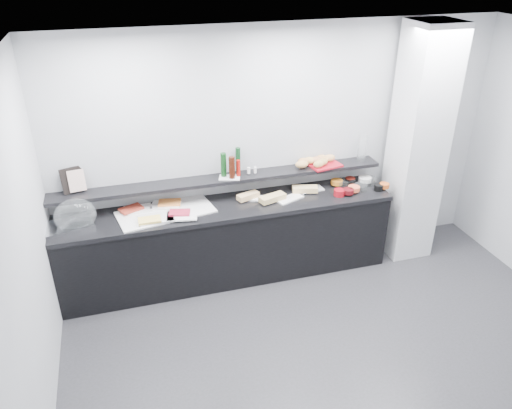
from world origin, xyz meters
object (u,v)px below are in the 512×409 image
object	(u,v)px
sandwich_plate_mid	(290,199)
bread_tray	(325,165)
cloche_base	(67,226)
framed_print	(73,180)
condiment_tray	(230,178)
carafe	(362,148)

from	to	relation	value
sandwich_plate_mid	bread_tray	xyz separation A→B (m)	(0.49, 0.21, 0.25)
cloche_base	framed_print	size ratio (longest dim) A/B	1.78
condiment_tray	carafe	xyz separation A→B (m)	(1.57, 0.05, 0.14)
sandwich_plate_mid	framed_print	xyz separation A→B (m)	(-2.20, 0.31, 0.37)
cloche_base	sandwich_plate_mid	bearing A→B (deg)	-15.86
bread_tray	cloche_base	bearing A→B (deg)	172.81
sandwich_plate_mid	framed_print	distance (m)	2.25
sandwich_plate_mid	condiment_tray	size ratio (longest dim) A/B	1.41
sandwich_plate_mid	bread_tray	world-z (taller)	bread_tray
sandwich_plate_mid	condiment_tray	distance (m)	0.70
cloche_base	carafe	size ratio (longest dim) A/B	1.54
condiment_tray	cloche_base	bearing A→B (deg)	-157.06
sandwich_plate_mid	bread_tray	distance (m)	0.59
cloche_base	bread_tray	world-z (taller)	bread_tray
sandwich_plate_mid	carafe	xyz separation A→B (m)	(0.95, 0.25, 0.39)
cloche_base	framed_print	xyz separation A→B (m)	(0.10, 0.27, 0.36)
cloche_base	carafe	xyz separation A→B (m)	(3.25, 0.21, 0.38)
sandwich_plate_mid	carafe	size ratio (longest dim) A/B	1.04
sandwich_plate_mid	carafe	bearing A→B (deg)	-8.20
framed_print	bread_tray	size ratio (longest dim) A/B	0.75
bread_tray	carafe	size ratio (longest dim) A/B	1.16
bread_tray	carafe	distance (m)	0.48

